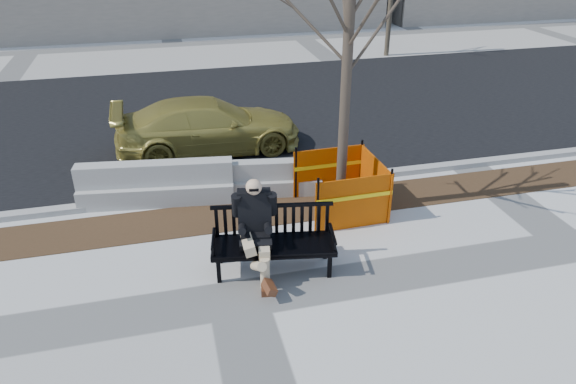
% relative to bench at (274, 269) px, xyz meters
% --- Properties ---
extents(ground, '(120.00, 120.00, 0.00)m').
position_rel_bench_xyz_m(ground, '(-0.73, -0.62, 0.00)').
color(ground, beige).
rests_on(ground, ground).
extents(mulch_strip, '(40.00, 1.20, 0.02)m').
position_rel_bench_xyz_m(mulch_strip, '(-0.73, 1.98, 0.00)').
color(mulch_strip, '#47301C').
rests_on(mulch_strip, ground).
extents(asphalt_street, '(60.00, 10.40, 0.01)m').
position_rel_bench_xyz_m(asphalt_street, '(-0.73, 8.18, 0.00)').
color(asphalt_street, black).
rests_on(asphalt_street, ground).
extents(curb, '(60.00, 0.25, 0.12)m').
position_rel_bench_xyz_m(curb, '(-0.73, 2.93, 0.06)').
color(curb, '#9E9B93').
rests_on(curb, ground).
extents(bench, '(2.21, 1.10, 1.12)m').
position_rel_bench_xyz_m(bench, '(0.00, 0.00, 0.00)').
color(bench, black).
rests_on(bench, ground).
extents(seated_man, '(0.91, 1.30, 1.68)m').
position_rel_bench_xyz_m(seated_man, '(-0.28, 0.11, 0.00)').
color(seated_man, black).
rests_on(seated_man, ground).
extents(tree_fence, '(2.39, 2.39, 5.84)m').
position_rel_bench_xyz_m(tree_fence, '(1.76, 1.69, 0.00)').
color(tree_fence, '#EA5A00').
rests_on(tree_fence, ground).
extents(sedan, '(4.66, 2.00, 1.34)m').
position_rel_bench_xyz_m(sedan, '(-0.46, 5.40, 0.00)').
color(sedan, '#9F8F3A').
rests_on(sedan, ground).
extents(jersey_barrier_left, '(3.24, 1.05, 0.91)m').
position_rel_bench_xyz_m(jersey_barrier_left, '(-1.85, 2.94, 0.00)').
color(jersey_barrier_left, '#A9A69E').
rests_on(jersey_barrier_left, ground).
extents(jersey_barrier_right, '(2.74, 0.95, 0.77)m').
position_rel_bench_xyz_m(jersey_barrier_right, '(0.30, 2.78, 0.00)').
color(jersey_barrier_right, '#A3A199').
rests_on(jersey_barrier_right, ground).
extents(far_tree_right, '(2.51, 2.51, 6.13)m').
position_rel_bench_xyz_m(far_tree_right, '(8.00, 13.74, 0.00)').
color(far_tree_right, '#4D4231').
rests_on(far_tree_right, ground).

